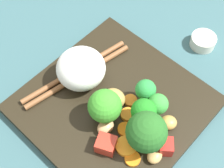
# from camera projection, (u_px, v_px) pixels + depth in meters

# --- Properties ---
(ground_plane) EXTENTS (1.10, 1.10, 0.02)m
(ground_plane) POSITION_uv_depth(u_px,v_px,m) (114.00, 110.00, 0.53)
(ground_plane) COLOR #33585E
(square_plate) EXTENTS (0.28, 0.28, 0.02)m
(square_plate) POSITION_uv_depth(u_px,v_px,m) (114.00, 105.00, 0.52)
(square_plate) COLOR black
(square_plate) RESTS_ON ground_plane
(rice_mound) EXTENTS (0.10, 0.11, 0.06)m
(rice_mound) POSITION_uv_depth(u_px,v_px,m) (81.00, 69.00, 0.51)
(rice_mound) COLOR white
(rice_mound) RESTS_ON square_plate
(broccoli_floret_0) EXTENTS (0.03, 0.03, 0.05)m
(broccoli_floret_0) POSITION_uv_depth(u_px,v_px,m) (158.00, 105.00, 0.47)
(broccoli_floret_0) COLOR #649F42
(broccoli_floret_0) RESTS_ON square_plate
(broccoli_floret_1) EXTENTS (0.03, 0.03, 0.05)m
(broccoli_floret_1) POSITION_uv_depth(u_px,v_px,m) (146.00, 91.00, 0.49)
(broccoli_floret_1) COLOR #7ABA4F
(broccoli_floret_1) RESTS_ON square_plate
(broccoli_floret_2) EXTENTS (0.04, 0.04, 0.06)m
(broccoli_floret_2) POSITION_uv_depth(u_px,v_px,m) (144.00, 112.00, 0.46)
(broccoli_floret_2) COLOR #81BD58
(broccoli_floret_2) RESTS_ON square_plate
(broccoli_floret_3) EXTENTS (0.05, 0.05, 0.06)m
(broccoli_floret_3) POSITION_uv_depth(u_px,v_px,m) (105.00, 106.00, 0.47)
(broccoli_floret_3) COLOR #65A844
(broccoli_floret_3) RESTS_ON square_plate
(broccoli_floret_4) EXTENTS (0.06, 0.06, 0.07)m
(broccoli_floret_4) POSITION_uv_depth(u_px,v_px,m) (146.00, 132.00, 0.44)
(broccoli_floret_4) COLOR #74AF5C
(broccoli_floret_4) RESTS_ON square_plate
(carrot_slice_0) EXTENTS (0.04, 0.04, 0.01)m
(carrot_slice_0) POSITION_uv_depth(u_px,v_px,m) (126.00, 146.00, 0.47)
(carrot_slice_0) COLOR orange
(carrot_slice_0) RESTS_ON square_plate
(carrot_slice_1) EXTENTS (0.03, 0.03, 0.01)m
(carrot_slice_1) POSITION_uv_depth(u_px,v_px,m) (126.00, 116.00, 0.49)
(carrot_slice_1) COLOR orange
(carrot_slice_1) RESTS_ON square_plate
(carrot_slice_2) EXTENTS (0.03, 0.03, 0.01)m
(carrot_slice_2) POSITION_uv_depth(u_px,v_px,m) (125.00, 129.00, 0.48)
(carrot_slice_2) COLOR orange
(carrot_slice_2) RESTS_ON square_plate
(carrot_slice_3) EXTENTS (0.02, 0.02, 0.00)m
(carrot_slice_3) POSITION_uv_depth(u_px,v_px,m) (133.00, 159.00, 0.46)
(carrot_slice_3) COLOR orange
(carrot_slice_3) RESTS_ON square_plate
(carrot_slice_4) EXTENTS (0.03, 0.03, 0.00)m
(carrot_slice_4) POSITION_uv_depth(u_px,v_px,m) (158.00, 101.00, 0.51)
(carrot_slice_4) COLOR #FB9B31
(carrot_slice_4) RESTS_ON square_plate
(carrot_slice_5) EXTENTS (0.02, 0.02, 0.01)m
(carrot_slice_5) POSITION_uv_depth(u_px,v_px,m) (131.00, 101.00, 0.51)
(carrot_slice_5) COLOR orange
(carrot_slice_5) RESTS_ON square_plate
(pepper_chunk_0) EXTENTS (0.04, 0.04, 0.02)m
(pepper_chunk_0) POSITION_uv_depth(u_px,v_px,m) (106.00, 144.00, 0.46)
(pepper_chunk_0) COLOR red
(pepper_chunk_0) RESTS_ON square_plate
(pepper_chunk_1) EXTENTS (0.03, 0.03, 0.02)m
(pepper_chunk_1) POSITION_uv_depth(u_px,v_px,m) (168.00, 144.00, 0.46)
(pepper_chunk_1) COLOR red
(pepper_chunk_1) RESTS_ON square_plate
(chicken_piece_0) EXTENTS (0.03, 0.04, 0.02)m
(chicken_piece_0) POSITION_uv_depth(u_px,v_px,m) (168.00, 123.00, 0.48)
(chicken_piece_0) COLOR #BB9145
(chicken_piece_0) RESTS_ON square_plate
(chicken_piece_1) EXTENTS (0.02, 0.03, 0.02)m
(chicken_piece_1) POSITION_uv_depth(u_px,v_px,m) (106.00, 127.00, 0.48)
(chicken_piece_1) COLOR tan
(chicken_piece_1) RESTS_ON square_plate
(chicken_piece_2) EXTENTS (0.02, 0.03, 0.01)m
(chicken_piece_2) POSITION_uv_depth(u_px,v_px,m) (155.00, 156.00, 0.46)
(chicken_piece_2) COLOR tan
(chicken_piece_2) RESTS_ON square_plate
(chicken_piece_4) EXTENTS (0.04, 0.04, 0.03)m
(chicken_piece_4) POSITION_uv_depth(u_px,v_px,m) (115.00, 101.00, 0.50)
(chicken_piece_4) COLOR #AE8F4A
(chicken_piece_4) RESTS_ON square_plate
(chopstick_pair) EXTENTS (0.05, 0.20, 0.01)m
(chopstick_pair) POSITION_uv_depth(u_px,v_px,m) (77.00, 73.00, 0.54)
(chopstick_pair) COLOR brown
(chopstick_pair) RESTS_ON square_plate
(sauce_cup) EXTENTS (0.05, 0.05, 0.02)m
(sauce_cup) POSITION_uv_depth(u_px,v_px,m) (203.00, 41.00, 0.59)
(sauce_cup) COLOR silver
(sauce_cup) RESTS_ON ground_plane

